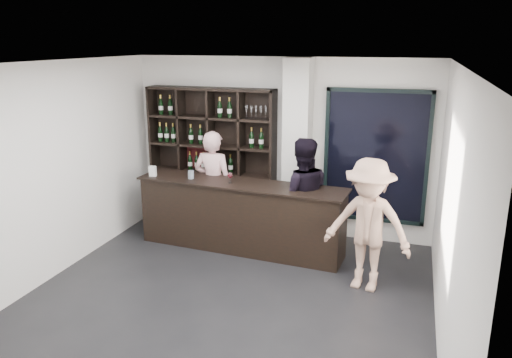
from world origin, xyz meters
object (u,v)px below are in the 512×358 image
(taster_black, at_px, (301,197))
(customer, at_px, (368,225))
(wine_shelf, at_px, (212,159))
(taster_pink, at_px, (213,185))
(tasting_counter, at_px, (241,216))

(taster_black, relative_size, customer, 1.03)
(wine_shelf, height_order, taster_pink, wine_shelf)
(wine_shelf, relative_size, taster_black, 1.33)
(wine_shelf, distance_m, customer, 3.17)
(tasting_counter, distance_m, customer, 2.12)
(taster_black, bearing_deg, customer, 123.32)
(tasting_counter, xyz_separation_m, customer, (1.97, -0.70, 0.33))
(wine_shelf, distance_m, taster_black, 1.89)
(wine_shelf, relative_size, customer, 1.37)
(taster_pink, distance_m, taster_black, 1.53)
(taster_pink, bearing_deg, taster_black, 172.12)
(customer, bearing_deg, taster_black, 154.07)
(taster_pink, bearing_deg, wine_shelf, -64.11)
(tasting_counter, xyz_separation_m, taster_pink, (-0.59, 0.35, 0.35))
(taster_black, bearing_deg, taster_pink, -28.60)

